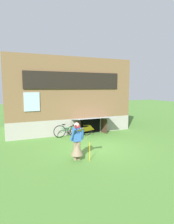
{
  "coord_description": "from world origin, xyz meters",
  "views": [
    {
      "loc": [
        -4.14,
        -8.58,
        3.02
      ],
      "look_at": [
        -0.12,
        0.71,
        1.74
      ],
      "focal_mm": 31.1,
      "sensor_mm": 36.0,
      "label": 1
    }
  ],
  "objects_px": {
    "person": "(77,144)",
    "kite": "(90,134)",
    "bicycle_yellow": "(80,130)",
    "bicycle_green": "(68,131)"
  },
  "relations": [
    {
      "from": "kite",
      "to": "bicycle_yellow",
      "type": "relative_size",
      "value": 0.95
    },
    {
      "from": "person",
      "to": "kite",
      "type": "relative_size",
      "value": 1.14
    },
    {
      "from": "kite",
      "to": "bicycle_green",
      "type": "bearing_deg",
      "value": 84.09
    },
    {
      "from": "person",
      "to": "kite",
      "type": "distance_m",
      "value": 0.83
    },
    {
      "from": "person",
      "to": "bicycle_green",
      "type": "xyz_separation_m",
      "value": [
        0.83,
        3.84,
        -0.28
      ]
    },
    {
      "from": "person",
      "to": "bicycle_green",
      "type": "height_order",
      "value": "person"
    },
    {
      "from": "bicycle_yellow",
      "to": "bicycle_green",
      "type": "bearing_deg",
      "value": -161.96
    },
    {
      "from": "bicycle_yellow",
      "to": "kite",
      "type": "bearing_deg",
      "value": -89.05
    },
    {
      "from": "kite",
      "to": "bicycle_green",
      "type": "height_order",
      "value": "kite"
    },
    {
      "from": "bicycle_yellow",
      "to": "person",
      "type": "bearing_deg",
      "value": -96.02
    }
  ]
}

